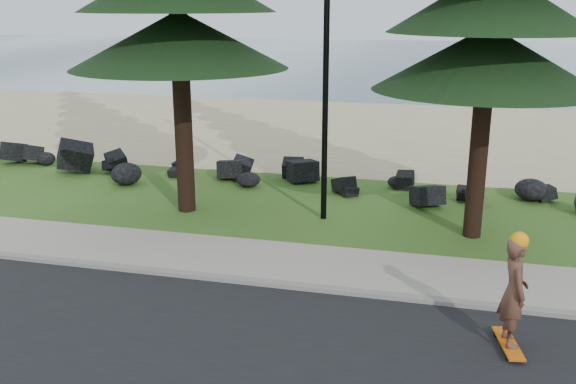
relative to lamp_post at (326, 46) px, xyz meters
name	(u,v)px	position (x,y,z in m)	size (l,w,h in m)	color
ground	(293,269)	(0.00, -3.20, -4.13)	(160.00, 160.00, 0.00)	#3C591C
kerb	(282,285)	(0.00, -4.10, -4.08)	(160.00, 0.20, 0.10)	gray
sidewalk	(295,263)	(0.00, -3.00, -4.09)	(160.00, 2.00, 0.08)	gray
beach_sand	(375,131)	(0.00, 11.30, -4.13)	(160.00, 15.00, 0.01)	tan
ocean	(419,58)	(0.00, 47.80, -4.13)	(160.00, 58.00, 0.01)	#344E64
seawall_boulders	(340,191)	(0.00, 2.40, -4.13)	(60.00, 2.40, 1.10)	black
lamp_post	(326,46)	(0.00, 0.00, 0.00)	(0.25, 0.14, 8.14)	black
skateboarder	(514,292)	(3.91, -5.40, -3.18)	(0.51, 1.04, 1.89)	#CF5B0C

